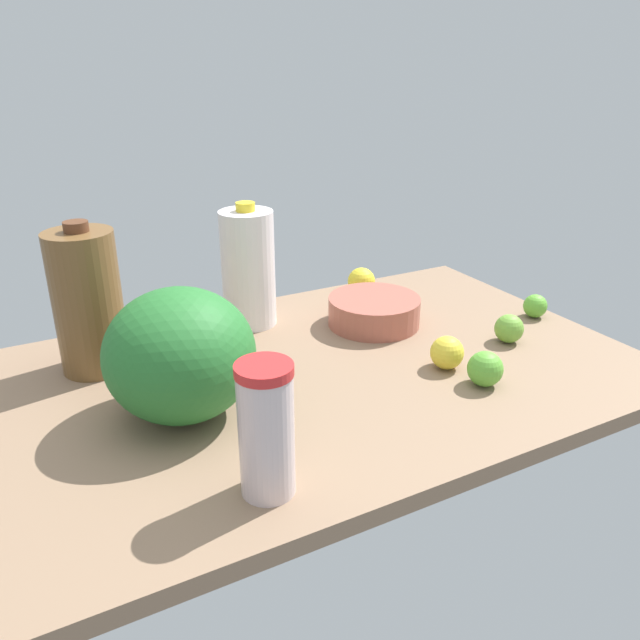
{
  "coord_description": "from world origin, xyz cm",
  "views": [
    {
      "loc": [
        -49.12,
        -91.7,
        57.63
      ],
      "look_at": [
        0.0,
        0.0,
        13.0
      ],
      "focal_mm": 35.0,
      "sensor_mm": 36.0,
      "label": 1
    }
  ],
  "objects_px": {
    "watermelon": "(180,355)",
    "lime_beside_bowl": "(485,369)",
    "mixing_bowl": "(374,311)",
    "lemon_loose": "(361,281)",
    "lemon_by_jug": "(447,353)",
    "tumbler_cup": "(266,430)",
    "lime_near_front": "(509,329)",
    "lime_far_back": "(535,306)",
    "chocolate_milk_jug": "(88,302)",
    "milk_jug": "(248,268)"
  },
  "relations": [
    {
      "from": "milk_jug",
      "to": "lime_far_back",
      "type": "bearing_deg",
      "value": -25.21
    },
    {
      "from": "lemon_by_jug",
      "to": "lime_beside_bowl",
      "type": "xyz_separation_m",
      "value": [
        0.02,
        -0.08,
        0.0
      ]
    },
    {
      "from": "tumbler_cup",
      "to": "lime_far_back",
      "type": "xyz_separation_m",
      "value": [
        0.77,
        0.27,
        -0.07
      ]
    },
    {
      "from": "mixing_bowl",
      "to": "lemon_by_jug",
      "type": "distance_m",
      "value": 0.24
    },
    {
      "from": "milk_jug",
      "to": "lemon_loose",
      "type": "relative_size",
      "value": 3.98
    },
    {
      "from": "mixing_bowl",
      "to": "lemon_by_jug",
      "type": "bearing_deg",
      "value": -87.82
    },
    {
      "from": "chocolate_milk_jug",
      "to": "lime_far_back",
      "type": "height_order",
      "value": "chocolate_milk_jug"
    },
    {
      "from": "mixing_bowl",
      "to": "milk_jug",
      "type": "bearing_deg",
      "value": 150.03
    },
    {
      "from": "lemon_by_jug",
      "to": "lemon_loose",
      "type": "relative_size",
      "value": 0.94
    },
    {
      "from": "mixing_bowl",
      "to": "lemon_loose",
      "type": "relative_size",
      "value": 2.96
    },
    {
      "from": "lemon_by_jug",
      "to": "lime_near_front",
      "type": "distance_m",
      "value": 0.19
    },
    {
      "from": "mixing_bowl",
      "to": "watermelon",
      "type": "distance_m",
      "value": 0.51
    },
    {
      "from": "watermelon",
      "to": "lime_far_back",
      "type": "height_order",
      "value": "watermelon"
    },
    {
      "from": "milk_jug",
      "to": "mixing_bowl",
      "type": "relative_size",
      "value": 1.34
    },
    {
      "from": "lemon_by_jug",
      "to": "watermelon",
      "type": "bearing_deg",
      "value": 171.33
    },
    {
      "from": "lime_near_front",
      "to": "watermelon",
      "type": "bearing_deg",
      "value": 176.38
    },
    {
      "from": "chocolate_milk_jug",
      "to": "mixing_bowl",
      "type": "height_order",
      "value": "chocolate_milk_jug"
    },
    {
      "from": "mixing_bowl",
      "to": "lemon_loose",
      "type": "bearing_deg",
      "value": 66.82
    },
    {
      "from": "watermelon",
      "to": "lime_beside_bowl",
      "type": "relative_size",
      "value": 3.77
    },
    {
      "from": "lime_beside_bowl",
      "to": "mixing_bowl",
      "type": "bearing_deg",
      "value": 94.75
    },
    {
      "from": "lime_near_front",
      "to": "mixing_bowl",
      "type": "bearing_deg",
      "value": 133.23
    },
    {
      "from": "tumbler_cup",
      "to": "milk_jug",
      "type": "bearing_deg",
      "value": 70.06
    },
    {
      "from": "watermelon",
      "to": "lime_beside_bowl",
      "type": "distance_m",
      "value": 0.53
    },
    {
      "from": "tumbler_cup",
      "to": "mixing_bowl",
      "type": "bearing_deg",
      "value": 43.45
    },
    {
      "from": "lemon_loose",
      "to": "lime_beside_bowl",
      "type": "relative_size",
      "value": 1.05
    },
    {
      "from": "lemon_by_jug",
      "to": "tumbler_cup",
      "type": "bearing_deg",
      "value": -158.79
    },
    {
      "from": "milk_jug",
      "to": "lemon_by_jug",
      "type": "relative_size",
      "value": 4.23
    },
    {
      "from": "chocolate_milk_jug",
      "to": "lemon_by_jug",
      "type": "height_order",
      "value": "chocolate_milk_jug"
    },
    {
      "from": "lemon_by_jug",
      "to": "lime_far_back",
      "type": "relative_size",
      "value": 1.21
    },
    {
      "from": "mixing_bowl",
      "to": "tumbler_cup",
      "type": "bearing_deg",
      "value": -136.55
    },
    {
      "from": "tumbler_cup",
      "to": "lemon_by_jug",
      "type": "distance_m",
      "value": 0.48
    },
    {
      "from": "lime_far_back",
      "to": "lime_beside_bowl",
      "type": "xyz_separation_m",
      "value": [
        -0.31,
        -0.19,
        0.01
      ]
    },
    {
      "from": "watermelon",
      "to": "lime_beside_bowl",
      "type": "height_order",
      "value": "watermelon"
    },
    {
      "from": "lemon_loose",
      "to": "lemon_by_jug",
      "type": "bearing_deg",
      "value": -98.91
    },
    {
      "from": "chocolate_milk_jug",
      "to": "tumbler_cup",
      "type": "xyz_separation_m",
      "value": [
        0.14,
        -0.48,
        -0.04
      ]
    },
    {
      "from": "mixing_bowl",
      "to": "lime_far_back",
      "type": "height_order",
      "value": "mixing_bowl"
    },
    {
      "from": "milk_jug",
      "to": "mixing_bowl",
      "type": "bearing_deg",
      "value": -29.97
    },
    {
      "from": "milk_jug",
      "to": "tumbler_cup",
      "type": "distance_m",
      "value": 0.58
    },
    {
      "from": "lime_near_front",
      "to": "lime_far_back",
      "type": "distance_m",
      "value": 0.16
    },
    {
      "from": "milk_jug",
      "to": "lemon_by_jug",
      "type": "height_order",
      "value": "milk_jug"
    },
    {
      "from": "mixing_bowl",
      "to": "lemon_loose",
      "type": "xyz_separation_m",
      "value": [
        0.07,
        0.17,
        0.0
      ]
    },
    {
      "from": "chocolate_milk_jug",
      "to": "lemon_by_jug",
      "type": "relative_size",
      "value": 4.45
    },
    {
      "from": "tumbler_cup",
      "to": "lime_far_back",
      "type": "distance_m",
      "value": 0.82
    },
    {
      "from": "lime_near_front",
      "to": "lemon_loose",
      "type": "bearing_deg",
      "value": 107.79
    },
    {
      "from": "chocolate_milk_jug",
      "to": "watermelon",
      "type": "distance_m",
      "value": 0.26
    },
    {
      "from": "lemon_loose",
      "to": "lime_beside_bowl",
      "type": "xyz_separation_m",
      "value": [
        -0.05,
        -0.49,
        -0.0
      ]
    },
    {
      "from": "lime_near_front",
      "to": "lime_beside_bowl",
      "type": "height_order",
      "value": "lime_beside_bowl"
    },
    {
      "from": "lemon_loose",
      "to": "lime_beside_bowl",
      "type": "height_order",
      "value": "lemon_loose"
    },
    {
      "from": "tumbler_cup",
      "to": "lime_near_front",
      "type": "distance_m",
      "value": 0.66
    },
    {
      "from": "watermelon",
      "to": "milk_jug",
      "type": "bearing_deg",
      "value": 51.49
    }
  ]
}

